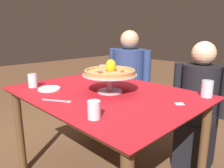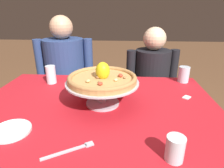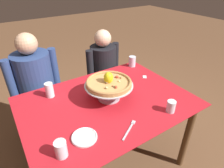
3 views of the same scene
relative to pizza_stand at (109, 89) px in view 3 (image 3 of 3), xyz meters
The scene contains 13 objects.
ground_plane 0.85m from the pizza_stand, 141.86° to the right, with size 14.00×14.00×0.00m, color brown.
dining_table 0.20m from the pizza_stand, 141.86° to the right, with size 1.34×0.98×0.76m.
pizza_stand is the anchor object (origin of this frame).
pizza 0.06m from the pizza_stand, 45.96° to the left, with size 0.36×0.36×0.10m.
water_glass_back_left 0.49m from the pizza_stand, 143.71° to the left, with size 0.07×0.07×0.12m.
water_glass_front_right 0.50m from the pizza_stand, 53.16° to the right, with size 0.07×0.07×0.09m.
water_glass_front_left 0.62m from the pizza_stand, 147.85° to the right, with size 0.07×0.07×0.11m.
water_glass_back_right 0.66m from the pizza_stand, 35.11° to the left, with size 0.08×0.08×0.11m.
side_plate 0.47m from the pizza_stand, 142.08° to the right, with size 0.16×0.16×0.02m.
dinner_fork 0.39m from the pizza_stand, 101.22° to the right, with size 0.18×0.12×0.01m.
sugar_packet 0.51m from the pizza_stand, 12.78° to the left, with size 0.05×0.04×0.01m, color white.
diner_left 0.87m from the pizza_stand, 121.37° to the left, with size 0.51×0.40×1.20m.
diner_right 0.86m from the pizza_stand, 62.70° to the left, with size 0.46×0.36×1.11m.
Camera 3 is at (-0.64, -1.06, 1.67)m, focal length 30.44 mm.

